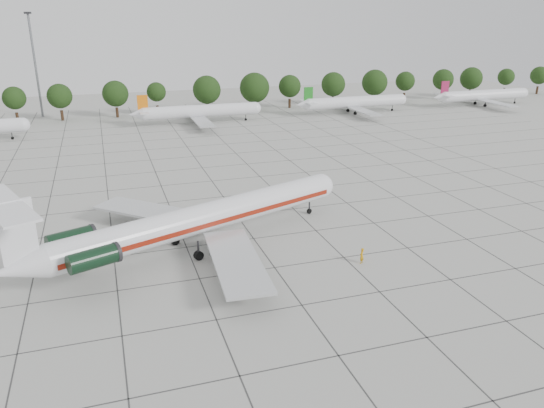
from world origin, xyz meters
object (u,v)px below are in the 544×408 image
at_px(ground_crew, 362,256).
at_px(bg_airliner_e, 483,95).
at_px(bg_airliner_c, 200,111).
at_px(main_airliner, 190,221).
at_px(floodlight_mast, 34,59).
at_px(bg_airliner_d, 355,102).

height_order(ground_crew, bg_airliner_e, bg_airliner_e).
xyz_separation_m(ground_crew, bg_airliner_c, (-2.20, 80.53, 2.04)).
bearing_deg(main_airliner, floodlight_mast, 82.09).
distance_m(main_airliner, floodlight_mast, 96.24).
relative_size(main_airliner, ground_crew, 23.61).
bearing_deg(bg_airliner_e, floodlight_mast, 170.23).
bearing_deg(floodlight_mast, bg_airliner_c, -29.95).
bearing_deg(bg_airliner_e, bg_airliner_d, 179.77).
bearing_deg(bg_airliner_d, bg_airliner_c, -178.71).
height_order(main_airliner, bg_airliner_c, main_airliner).
distance_m(bg_airliner_c, bg_airliner_e, 82.30).
relative_size(bg_airliner_e, floodlight_mast, 1.11).
relative_size(main_airliner, floodlight_mast, 1.61).
relative_size(main_airliner, bg_airliner_c, 1.45).
distance_m(ground_crew, bg_airliner_c, 80.58).
bearing_deg(bg_airliner_d, main_airliner, -127.74).
relative_size(bg_airliner_d, bg_airliner_e, 1.00).
bearing_deg(bg_airliner_c, ground_crew, -88.43).
bearing_deg(bg_airliner_c, bg_airliner_e, 0.54).
height_order(main_airliner, bg_airliner_d, main_airliner).
bearing_deg(ground_crew, main_airliner, -68.92).
relative_size(main_airliner, bg_airliner_e, 1.45).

